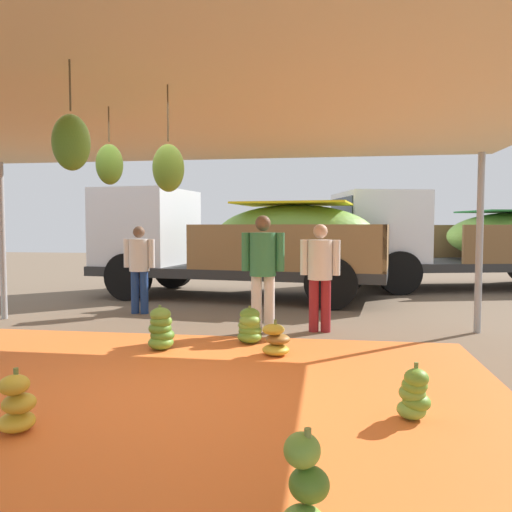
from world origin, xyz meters
The scene contains 14 objects.
ground_plane centered at (0.00, 3.00, 0.00)m, with size 40.00×40.00×0.00m, color brown.
tarp_orange centered at (0.00, 0.00, 0.01)m, with size 6.69×4.99×0.01m, color orange.
tent_canopy centered at (0.00, -0.10, 2.61)m, with size 8.00×7.00×2.69m.
banana_bunch_1 centered at (-0.47, 1.64, 0.26)m, with size 0.44×0.43×0.57m.
banana_bunch_3 centered at (1.00, 1.58, 0.18)m, with size 0.44×0.44×0.43m.
banana_bunch_4 centered at (0.58, 2.17, 0.23)m, with size 0.45×0.46×0.50m.
banana_bunch_6 centered at (-0.70, -0.97, 0.22)m, with size 0.36×0.35×0.50m.
banana_bunch_7 centered at (1.51, -1.93, 0.25)m, with size 0.30×0.33×0.56m.
banana_bunch_8 centered at (2.31, -0.27, 0.21)m, with size 0.36×0.34×0.47m.
cargo_truck_main centered at (-0.42, 6.44, 1.26)m, with size 6.54×3.21×2.40m.
cargo_truck_far centered at (4.98, 8.86, 1.24)m, with size 7.02×3.91×2.40m.
worker_0 centered at (1.50, 3.03, 0.93)m, with size 0.59×0.36×1.60m.
worker_1 centered at (-1.72, 4.12, 0.91)m, with size 0.57×0.35×1.57m.
worker_2 centered at (0.67, 2.84, 1.01)m, with size 0.63×0.39×1.72m.
Camera 1 is at (1.62, -4.34, 1.57)m, focal length 34.91 mm.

